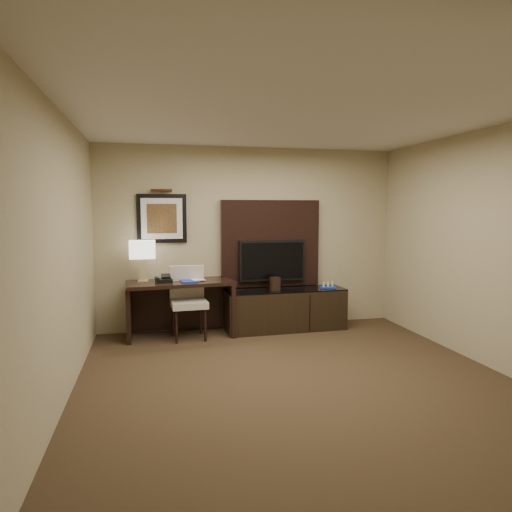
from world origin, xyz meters
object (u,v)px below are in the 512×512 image
object	(u,v)px
credenza	(286,310)
minibar_tray	(328,285)
ice_bucket	(275,284)
tv	(272,260)
table_lamp	(143,259)
desk_phone	(164,278)
desk	(181,309)
desk_chair	(189,303)

from	to	relation	value
credenza	minibar_tray	size ratio (longest dim) A/B	7.60
credenza	ice_bucket	world-z (taller)	ice_bucket
ice_bucket	tv	bearing A→B (deg)	86.64
table_lamp	minibar_tray	distance (m)	2.73
credenza	desk_phone	size ratio (longest dim) A/B	8.16
desk_phone	ice_bucket	xyz separation A→B (m)	(1.59, 0.01, -0.13)
tv	desk_phone	world-z (taller)	tv
credenza	minibar_tray	xyz separation A→B (m)	(0.65, -0.03, 0.35)
desk	table_lamp	size ratio (longest dim) A/B	2.35
desk_phone	desk_chair	bearing A→B (deg)	-23.28
credenza	desk_chair	bearing A→B (deg)	-175.47
credenza	tv	xyz separation A→B (m)	(-0.16, 0.19, 0.72)
desk	minibar_tray	xyz separation A→B (m)	(2.18, -0.03, 0.26)
minibar_tray	desk	bearing A→B (deg)	179.08
desk_chair	tv	bearing A→B (deg)	12.13
desk_phone	minibar_tray	world-z (taller)	desk_phone
table_lamp	minibar_tray	size ratio (longest dim) A/B	2.68
table_lamp	ice_bucket	world-z (taller)	table_lamp
desk	desk_phone	bearing A→B (deg)	-173.14
ice_bucket	minibar_tray	xyz separation A→B (m)	(0.82, 0.00, -0.05)
minibar_tray	table_lamp	bearing A→B (deg)	177.04
credenza	desk_chair	xyz separation A→B (m)	(-1.43, -0.15, 0.20)
desk	minibar_tray	distance (m)	2.19
desk	desk_phone	xyz separation A→B (m)	(-0.23, -0.05, 0.45)
table_lamp	ice_bucket	bearing A→B (deg)	-4.42
desk_phone	minibar_tray	distance (m)	2.42
table_lamp	tv	bearing A→B (deg)	2.61
credenza	desk_phone	distance (m)	1.84
ice_bucket	desk_phone	bearing A→B (deg)	-179.70
credenza	desk_chair	size ratio (longest dim) A/B	1.76
table_lamp	minibar_tray	bearing A→B (deg)	-2.96
desk_chair	minibar_tray	xyz separation A→B (m)	(2.08, 0.11, 0.15)
desk	credenza	world-z (taller)	desk
desk_chair	ice_bucket	world-z (taller)	desk_chair
table_lamp	ice_bucket	distance (m)	1.91
desk	desk_chair	size ratio (longest dim) A/B	1.46
desk	minibar_tray	bearing A→B (deg)	-5.85
tv	ice_bucket	world-z (taller)	tv
minibar_tray	ice_bucket	bearing A→B (deg)	-179.66
credenza	minibar_tray	bearing A→B (deg)	-4.39
credenza	table_lamp	size ratio (longest dim) A/B	2.84
table_lamp	desk_phone	bearing A→B (deg)	-28.60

